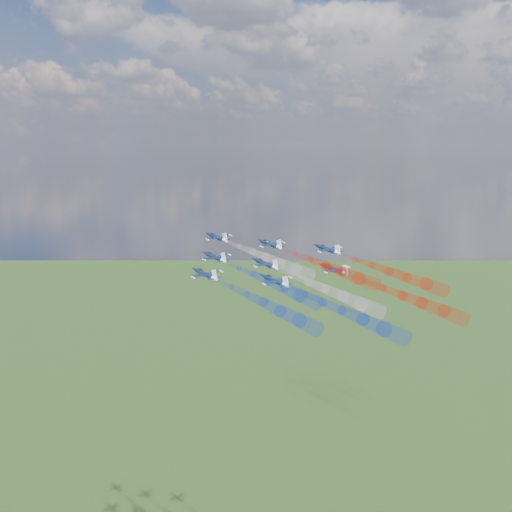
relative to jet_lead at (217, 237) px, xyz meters
The scene contains 16 objects.
jet_lead is the anchor object (origin of this frame).
trail_lead 22.45m from the jet_lead, 21.31° to the right, with size 3.75×34.95×3.75m, color white, non-canonical shape.
jet_inner_left 16.82m from the jet_lead, 60.34° to the right, with size 9.01×11.26×3.00m, color black, non-canonical shape.
trail_inner_left 37.11m from the jet_lead, 37.84° to the right, with size 3.75×34.95×3.75m, color blue, non-canonical shape.
jet_inner_right 16.58m from the jet_lead, 12.08° to the left, with size 9.01×11.26×3.00m, color black, non-canonical shape.
trail_inner_right 37.42m from the jet_lead, ahead, with size 3.75×34.95×3.75m, color red, non-canonical shape.
jet_outer_left 32.22m from the jet_lead, 63.62° to the right, with size 9.01×11.26×3.00m, color black, non-canonical shape.
trail_outer_left 51.17m from the jet_lead, 46.41° to the right, with size 3.75×34.95×3.75m, color blue, non-canonical shape.
jet_center_third 24.90m from the jet_lead, 26.14° to the right, with size 9.01×11.26×3.00m, color black, non-canonical shape.
trail_center_third 47.30m from the jet_lead, 23.84° to the right, with size 3.75×34.95×3.75m, color white, non-canonical shape.
jet_outer_right 33.23m from the jet_lead, 15.70° to the left, with size 9.01×11.26×3.00m, color black, non-canonical shape.
trail_outer_right 52.91m from the jet_lead, ahead, with size 3.75×34.95×3.75m, color red, non-canonical shape.
jet_rear_left 39.53m from the jet_lead, 37.07° to the right, with size 9.01×11.26×3.00m, color black, non-canonical shape.
trail_rear_left 61.45m from the jet_lead, 31.38° to the right, with size 3.75×34.95×3.75m, color blue, non-canonical shape.
jet_rear_right 39.64m from the jet_lead, ahead, with size 9.01×11.26×3.00m, color black, non-canonical shape.
trail_rear_right 61.55m from the jet_lead, 11.24° to the right, with size 3.75×34.95×3.75m, color red, non-canonical shape.
Camera 1 is at (85.60, -161.71, 177.91)m, focal length 44.42 mm.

